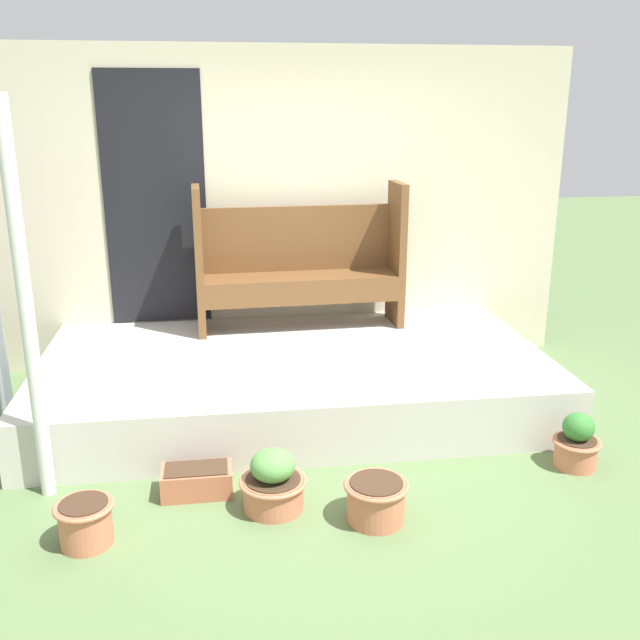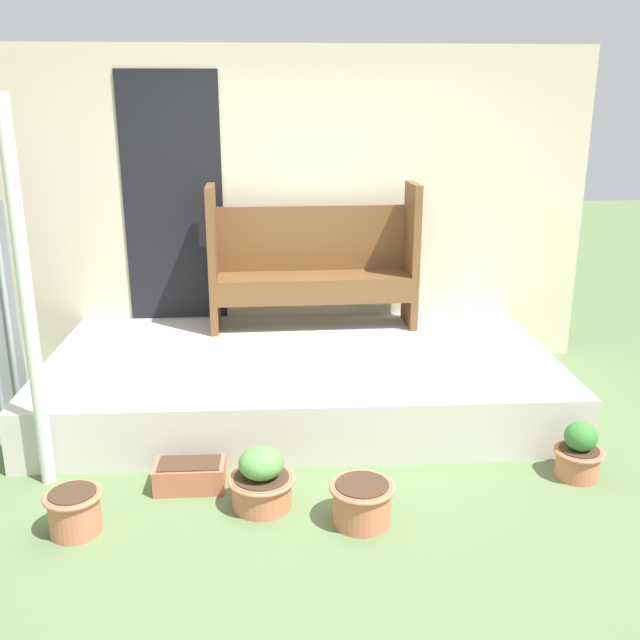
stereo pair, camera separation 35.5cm
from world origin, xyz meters
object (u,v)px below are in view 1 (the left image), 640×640
planter_box_rect (197,481)px  flower_pot_middle (273,483)px  flower_pot_right (376,499)px  flower_pot_left (85,521)px  support_post (26,309)px  bench (299,259)px  flower_pot_far_right (577,444)px

planter_box_rect → flower_pot_middle: bearing=-27.3°
planter_box_rect → flower_pot_right: bearing=-23.3°
flower_pot_left → planter_box_rect: (0.55, 0.41, -0.05)m
support_post → flower_pot_right: 2.13m
support_post → bench: 2.41m
flower_pot_far_right → flower_pot_left: bearing=-171.9°
planter_box_rect → bench: bearing=66.4°
flower_pot_right → planter_box_rect: 1.05m
bench → flower_pot_right: (0.15, -2.28, -0.83)m
bench → flower_pot_right: 2.43m
flower_pot_left → flower_pot_far_right: flower_pot_far_right is taller
flower_pot_left → flower_pot_middle: size_ratio=0.81×
planter_box_rect → flower_pot_far_right: bearing=-0.2°
bench → flower_pot_middle: bearing=-102.4°
flower_pot_middle → flower_pot_right: (0.54, -0.20, -0.03)m
flower_pot_right → planter_box_rect: (-0.96, 0.41, -0.05)m
flower_pot_left → flower_pot_middle: flower_pot_middle is taller
flower_pot_right → planter_box_rect: flower_pot_right is taller
bench → flower_pot_middle: size_ratio=4.39×
flower_pot_middle → flower_pot_right: flower_pot_middle is taller
flower_pot_middle → flower_pot_far_right: size_ratio=1.07×
flower_pot_left → planter_box_rect: flower_pot_left is taller
bench → flower_pot_far_right: bearing=-53.0°
flower_pot_right → flower_pot_far_right: 1.41m
flower_pot_left → flower_pot_middle: bearing=11.4°
support_post → planter_box_rect: 1.34m
bench → planter_box_rect: 2.21m
support_post → flower_pot_right: support_post is taller
flower_pot_right → flower_pot_far_right: size_ratio=1.00×
flower_pot_far_right → support_post: bearing=177.6°
planter_box_rect → flower_pot_left: bearing=-142.9°
flower_pot_middle → support_post: bearing=164.8°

